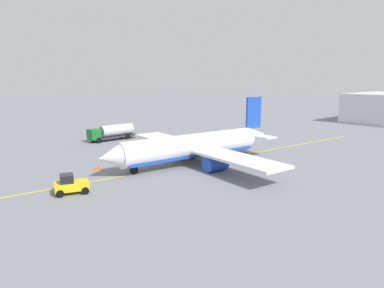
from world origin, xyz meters
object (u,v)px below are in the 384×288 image
object	(u,v)px
safety_cone_wingtip	(96,169)
fuel_tanker	(112,132)
safety_cone_nose	(99,167)
airplane	(195,146)
refueling_worker	(154,142)
pushback_tug	(71,184)

from	to	relation	value
safety_cone_wingtip	fuel_tanker	bearing A→B (deg)	-130.68
safety_cone_nose	safety_cone_wingtip	size ratio (longest dim) A/B	1.09
airplane	refueling_worker	world-z (taller)	airplane
airplane	fuel_tanker	size ratio (longest dim) A/B	3.02
fuel_tanker	refueling_worker	world-z (taller)	fuel_tanker
refueling_worker	fuel_tanker	bearing A→B (deg)	-82.61
safety_cone_nose	safety_cone_wingtip	bearing A→B (deg)	21.83
fuel_tanker	safety_cone_wingtip	size ratio (longest dim) A/B	17.60
refueling_worker	safety_cone_nose	size ratio (longest dim) A/B	2.63
airplane	fuel_tanker	world-z (taller)	airplane
pushback_tug	safety_cone_nose	bearing A→B (deg)	-140.31
safety_cone_wingtip	refueling_worker	bearing A→B (deg)	-157.74
airplane	safety_cone_nose	xyz separation A→B (m)	(11.50, -7.72, -2.24)
safety_cone_wingtip	airplane	bearing A→B (deg)	148.84
pushback_tug	refueling_worker	bearing A→B (deg)	-151.34
refueling_worker	safety_cone_nose	distance (m)	17.56
pushback_tug	safety_cone_nose	size ratio (longest dim) A/B	6.32
pushback_tug	safety_cone_wingtip	world-z (taller)	pushback_tug
airplane	refueling_worker	bearing A→B (deg)	-108.25
pushback_tug	fuel_tanker	bearing A→B (deg)	-132.97
fuel_tanker	refueling_worker	xyz separation A→B (m)	(-1.45, 11.14, -0.90)
refueling_worker	safety_cone_wingtip	size ratio (longest dim) A/B	2.85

